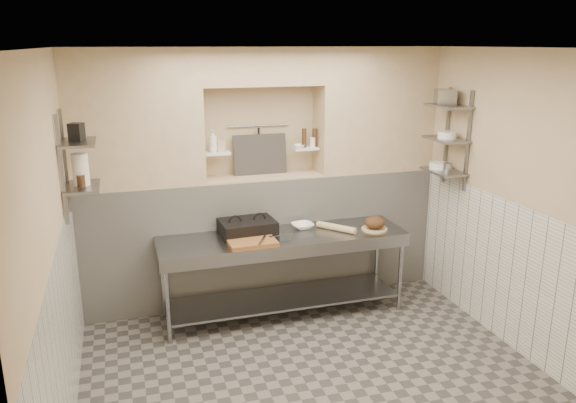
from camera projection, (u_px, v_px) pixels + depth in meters
name	position (u px, v px, depth m)	size (l,w,h in m)	color
floor	(314.00, 379.00, 5.00)	(4.00, 3.90, 0.10)	#645E58
ceiling	(318.00, 41.00, 4.21)	(4.00, 3.90, 0.10)	silver
wall_left	(47.00, 250.00, 4.03)	(0.10, 3.90, 2.80)	tan
wall_right	(525.00, 204.00, 5.18)	(0.10, 3.90, 2.80)	tan
wall_back	(257.00, 173.00, 6.44)	(4.00, 0.10, 2.80)	tan
wall_front	(452.00, 346.00, 2.76)	(4.00, 0.10, 2.80)	tan
backwall_lower	(263.00, 237.00, 6.41)	(4.00, 0.40, 1.40)	silver
alcove_sill	(263.00, 177.00, 6.21)	(1.30, 0.40, 0.02)	tan
backwall_pillar_left	(134.00, 119.00, 5.65)	(1.35, 0.40, 1.40)	tan
backwall_pillar_right	(374.00, 110.00, 6.40)	(1.35, 0.40, 1.40)	tan
backwall_header	(261.00, 66.00, 5.89)	(1.30, 0.40, 0.40)	tan
wainscot_left	(67.00, 336.00, 4.24)	(0.02, 3.90, 1.40)	silver
wainscot_right	(511.00, 275.00, 5.35)	(0.02, 3.90, 1.40)	silver
alcove_shelf_left	(217.00, 153.00, 5.99)	(0.28, 0.16, 0.03)	white
alcove_shelf_right	(306.00, 148.00, 6.27)	(0.28, 0.16, 0.03)	white
utensil_rail	(258.00, 126.00, 6.22)	(0.02, 0.02, 0.70)	gray
hanging_steel	(259.00, 141.00, 6.25)	(0.02, 0.02, 0.30)	black
splash_panel	(260.00, 154.00, 6.24)	(0.60, 0.02, 0.45)	#383330
shelf_rail_left_a	(65.00, 161.00, 5.09)	(0.03, 0.03, 0.95)	slate
shelf_rail_left_b	(62.00, 171.00, 4.72)	(0.03, 0.03, 0.95)	slate
wall_shelf_left_lower	(82.00, 187.00, 5.00)	(0.30, 0.50, 0.03)	slate
wall_shelf_left_upper	(78.00, 142.00, 4.89)	(0.30, 0.50, 0.03)	slate
shelf_rail_right_a	(447.00, 136.00, 6.19)	(0.03, 0.03, 1.05)	slate
shelf_rail_right_b	(468.00, 142.00, 5.82)	(0.03, 0.03, 1.05)	slate
wall_shelf_right_lower	(443.00, 171.00, 6.06)	(0.30, 0.50, 0.03)	slate
wall_shelf_right_mid	(446.00, 139.00, 5.96)	(0.30, 0.50, 0.03)	slate
wall_shelf_right_upper	(449.00, 106.00, 5.87)	(0.30, 0.50, 0.03)	slate
prep_table	(283.00, 259.00, 5.92)	(2.60, 0.70, 0.90)	gray
panini_press	(247.00, 227.00, 5.87)	(0.59, 0.45, 0.15)	black
cutting_board	(252.00, 242.00, 5.60)	(0.48, 0.33, 0.04)	brown
knife_blade	(281.00, 235.00, 5.72)	(0.25, 0.03, 0.01)	gray
tongs	(262.00, 240.00, 5.56)	(0.02, 0.02, 0.24)	gray
mixing_bowl	(303.00, 226.00, 6.07)	(0.23, 0.23, 0.06)	white
rolling_pin	(336.00, 227.00, 6.00)	(0.07, 0.07, 0.46)	tan
bread_board	(374.00, 229.00, 6.03)	(0.28, 0.28, 0.02)	tan
bread_loaf	(375.00, 222.00, 6.01)	(0.22, 0.22, 0.13)	#4C2D19
bottle_soap	(213.00, 141.00, 5.95)	(0.09, 0.09, 0.24)	white
jar_alcove	(221.00, 146.00, 6.00)	(0.08, 0.08, 0.12)	tan
bowl_alcove	(299.00, 146.00, 6.22)	(0.12, 0.12, 0.04)	white
condiment_a	(315.00, 138.00, 6.27)	(0.06, 0.06, 0.21)	#3B2414
condiment_b	(304.00, 138.00, 6.24)	(0.05, 0.05, 0.21)	#3B2414
condiment_c	(313.00, 142.00, 6.27)	(0.06, 0.06, 0.11)	white
jug_left	(80.00, 169.00, 4.98)	(0.14, 0.14, 0.29)	white
jar_left	(81.00, 181.00, 4.94)	(0.07, 0.07, 0.11)	#3B2414
box_left_upper	(77.00, 132.00, 4.88)	(0.11, 0.11, 0.15)	black
bowl_right	(439.00, 166.00, 6.13)	(0.22, 0.22, 0.06)	white
canister_right	(448.00, 167.00, 5.98)	(0.09, 0.09, 0.09)	gray
bowl_right_mid	(447.00, 135.00, 5.94)	(0.19, 0.19, 0.07)	white
basket_right	(445.00, 97.00, 5.91)	(0.20, 0.24, 0.15)	gray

